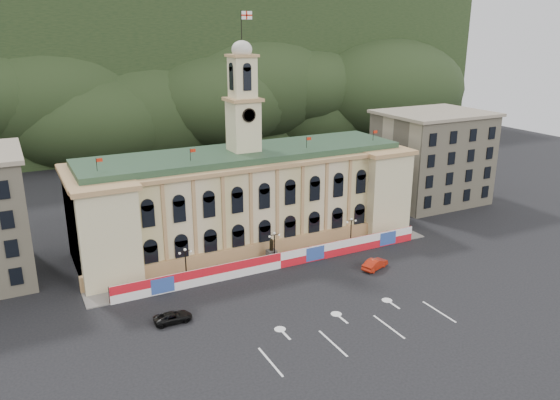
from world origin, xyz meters
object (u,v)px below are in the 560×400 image
statue (272,254)px  lamp_center (274,245)px  black_suv (173,317)px  red_sedan (375,264)px

statue → lamp_center: 2.14m
statue → black_suv: 21.93m
statue → red_sedan: bearing=-37.6°
red_sedan → black_suv: (-31.50, -1.34, -0.14)m
red_sedan → black_suv: bearing=71.7°
lamp_center → red_sedan: lamp_center is taller
black_suv → statue: bearing=-58.5°
lamp_center → red_sedan: (12.54, -8.67, -2.28)m
statue → black_suv: (-18.96, -11.01, -0.53)m
lamp_center → black_suv: (-18.96, -10.01, -2.42)m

